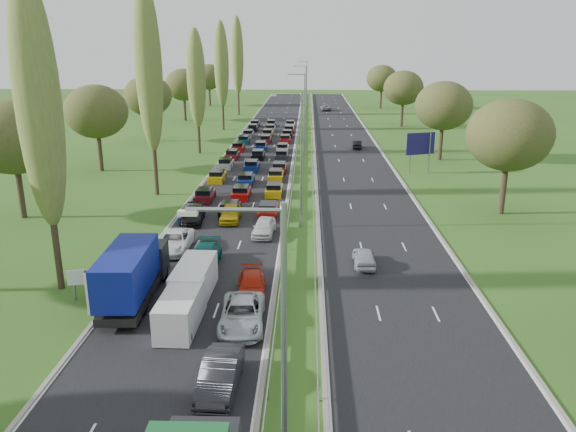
{
  "coord_description": "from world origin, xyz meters",
  "views": [
    {
      "loc": [
        5.09,
        -5.33,
        15.7
      ],
      "look_at": [
        3.39,
        41.43,
        1.5
      ],
      "focal_mm": 35.0,
      "sensor_mm": 36.0,
      "label": 1
    }
  ],
  "objects_px": {
    "white_van_rear": "(195,278)",
    "info_sign": "(80,281)",
    "near_car_2": "(174,241)",
    "white_van_front": "(182,308)",
    "direction_sign": "(420,145)",
    "near_car_3": "(193,215)",
    "blue_lorry": "(132,273)"
  },
  "relations": [
    {
      "from": "near_car_2",
      "to": "near_car_3",
      "type": "relative_size",
      "value": 1.15
    },
    {
      "from": "blue_lorry",
      "to": "white_van_rear",
      "type": "bearing_deg",
      "value": 17.08
    },
    {
      "from": "near_car_2",
      "to": "blue_lorry",
      "type": "bearing_deg",
      "value": -92.65
    },
    {
      "from": "near_car_2",
      "to": "white_van_front",
      "type": "distance_m",
      "value": 12.85
    },
    {
      "from": "near_car_2",
      "to": "direction_sign",
      "type": "height_order",
      "value": "direction_sign"
    },
    {
      "from": "near_car_3",
      "to": "info_sign",
      "type": "bearing_deg",
      "value": -106.99
    },
    {
      "from": "info_sign",
      "to": "near_car_2",
      "type": "bearing_deg",
      "value": 67.39
    },
    {
      "from": "white_van_rear",
      "to": "blue_lorry",
      "type": "bearing_deg",
      "value": -158.94
    },
    {
      "from": "info_sign",
      "to": "white_van_rear",
      "type": "bearing_deg",
      "value": 9.61
    },
    {
      "from": "white_van_rear",
      "to": "info_sign",
      "type": "xyz_separation_m",
      "value": [
        -7.16,
        -1.21,
        0.25
      ]
    },
    {
      "from": "white_van_front",
      "to": "info_sign",
      "type": "distance_m",
      "value": 7.84
    },
    {
      "from": "near_car_2",
      "to": "info_sign",
      "type": "bearing_deg",
      "value": -112.8
    },
    {
      "from": "blue_lorry",
      "to": "white_van_rear",
      "type": "xyz_separation_m",
      "value": [
        3.67,
        1.31,
        -0.86
      ]
    },
    {
      "from": "near_car_2",
      "to": "blue_lorry",
      "type": "height_order",
      "value": "blue_lorry"
    },
    {
      "from": "blue_lorry",
      "to": "white_van_rear",
      "type": "height_order",
      "value": "blue_lorry"
    },
    {
      "from": "blue_lorry",
      "to": "near_car_2",
      "type": "bearing_deg",
      "value": 84.95
    },
    {
      "from": "near_car_2",
      "to": "blue_lorry",
      "type": "distance_m",
      "value": 9.53
    },
    {
      "from": "near_car_3",
      "to": "white_van_rear",
      "type": "height_order",
      "value": "white_van_rear"
    },
    {
      "from": "near_car_2",
      "to": "white_van_front",
      "type": "relative_size",
      "value": 1.05
    },
    {
      "from": "near_car_3",
      "to": "direction_sign",
      "type": "distance_m",
      "value": 33.44
    },
    {
      "from": "near_car_3",
      "to": "blue_lorry",
      "type": "xyz_separation_m",
      "value": [
        -0.39,
        -17.0,
        1.27
      ]
    },
    {
      "from": "near_car_3",
      "to": "direction_sign",
      "type": "height_order",
      "value": "direction_sign"
    },
    {
      "from": "white_van_rear",
      "to": "info_sign",
      "type": "relative_size",
      "value": 2.59
    },
    {
      "from": "white_van_front",
      "to": "direction_sign",
      "type": "distance_m",
      "value": 47.36
    },
    {
      "from": "info_sign",
      "to": "direction_sign",
      "type": "relative_size",
      "value": 0.4
    },
    {
      "from": "white_van_front",
      "to": "white_van_rear",
      "type": "distance_m",
      "value": 4.28
    },
    {
      "from": "near_car_2",
      "to": "blue_lorry",
      "type": "relative_size",
      "value": 0.61
    },
    {
      "from": "white_van_front",
      "to": "white_van_rear",
      "type": "bearing_deg",
      "value": 91.53
    },
    {
      "from": "info_sign",
      "to": "direction_sign",
      "type": "xyz_separation_m",
      "value": [
        28.8,
        39.02,
        2.2
      ]
    },
    {
      "from": "white_van_rear",
      "to": "near_car_3",
      "type": "bearing_deg",
      "value": 103.21
    },
    {
      "from": "white_van_rear",
      "to": "direction_sign",
      "type": "relative_size",
      "value": 1.05
    },
    {
      "from": "white_van_rear",
      "to": "direction_sign",
      "type": "distance_m",
      "value": 43.63
    }
  ]
}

